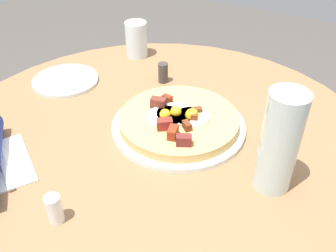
% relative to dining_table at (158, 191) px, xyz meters
% --- Properties ---
extents(dining_table, '(1.04, 1.04, 0.73)m').
position_rel_dining_table_xyz_m(dining_table, '(0.00, 0.00, 0.00)').
color(dining_table, olive).
rests_on(dining_table, ground_plane).
extents(pizza_plate, '(0.31, 0.31, 0.01)m').
position_rel_dining_table_xyz_m(pizza_plate, '(-0.02, -0.06, 0.18)').
color(pizza_plate, silver).
rests_on(pizza_plate, dining_table).
extents(breakfast_pizza, '(0.28, 0.28, 0.05)m').
position_rel_dining_table_xyz_m(breakfast_pizza, '(-0.02, -0.06, 0.20)').
color(breakfast_pizza, tan).
rests_on(breakfast_pizza, pizza_plate).
extents(bread_plate, '(0.18, 0.18, 0.01)m').
position_rel_dining_table_xyz_m(bread_plate, '(0.36, -0.09, 0.18)').
color(bread_plate, silver).
rests_on(bread_plate, dining_table).
extents(knife, '(0.16, 0.10, 0.00)m').
position_rel_dining_table_xyz_m(knife, '(0.23, 0.24, 0.18)').
color(knife, silver).
rests_on(knife, napkin).
extents(water_glass, '(0.07, 0.07, 0.11)m').
position_rel_dining_table_xyz_m(water_glass, '(0.27, -0.33, 0.23)').
color(water_glass, silver).
rests_on(water_glass, dining_table).
extents(water_bottle, '(0.07, 0.07, 0.21)m').
position_rel_dining_table_xyz_m(water_bottle, '(-0.27, 0.01, 0.28)').
color(water_bottle, silver).
rests_on(water_bottle, dining_table).
extents(salt_shaker, '(0.03, 0.03, 0.06)m').
position_rel_dining_table_xyz_m(salt_shaker, '(0.03, 0.29, 0.20)').
color(salt_shaker, white).
rests_on(salt_shaker, dining_table).
extents(pepper_shaker, '(0.03, 0.03, 0.06)m').
position_rel_dining_table_xyz_m(pepper_shaker, '(0.12, -0.23, 0.20)').
color(pepper_shaker, '#3F3833').
rests_on(pepper_shaker, dining_table).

